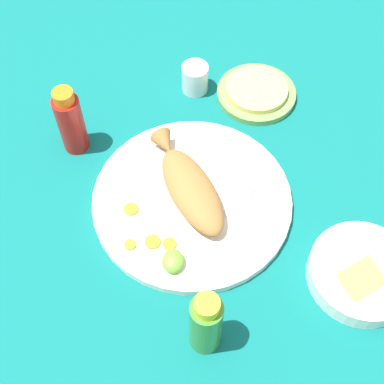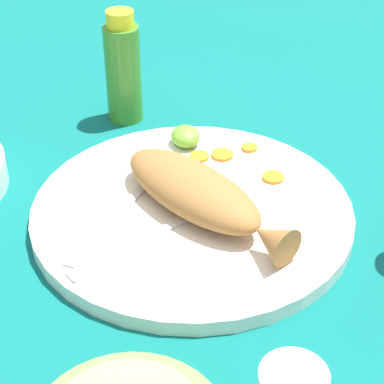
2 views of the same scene
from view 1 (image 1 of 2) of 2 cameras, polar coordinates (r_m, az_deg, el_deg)
ground_plane at (r=1.00m, az=0.00°, el=-1.19°), size 4.00×4.00×0.00m
main_plate at (r=0.99m, az=0.00°, el=-0.91°), size 0.37×0.37×0.02m
fried_fish at (r=0.97m, az=-0.30°, el=0.65°), size 0.24×0.17×0.05m
fork_near at (r=1.01m, az=4.54°, el=1.84°), size 0.10×0.17×0.00m
fork_far at (r=0.99m, az=5.62°, el=-0.30°), size 0.15×0.13×0.00m
carrot_slice_near at (r=0.97m, az=-6.53°, el=-1.82°), size 0.03×0.03×0.00m
carrot_slice_mid at (r=0.94m, az=-6.62°, el=-5.61°), size 0.02×0.02×0.00m
carrot_slice_far at (r=0.94m, az=-4.21°, el=-5.31°), size 0.03×0.03×0.00m
carrot_slice_extra at (r=0.93m, az=-2.42°, el=-5.57°), size 0.02×0.02×0.00m
lime_wedge_main at (r=0.91m, az=-2.06°, el=-7.36°), size 0.04×0.04×0.02m
hot_sauce_bottle_red at (r=1.04m, az=-12.82°, el=7.31°), size 0.05×0.05×0.15m
hot_sauce_bottle_green at (r=0.82m, az=1.48°, el=-13.86°), size 0.05×0.05×0.16m
salt_cup at (r=1.16m, az=0.32°, el=11.91°), size 0.06×0.06×0.06m
guacamole_bowl at (r=0.95m, az=17.67°, el=-8.20°), size 0.18×0.18×0.05m
tortilla_plate at (r=1.16m, az=6.87°, el=10.38°), size 0.17×0.17×0.01m
tortilla_stack at (r=1.15m, az=6.94°, el=10.82°), size 0.13×0.13×0.01m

